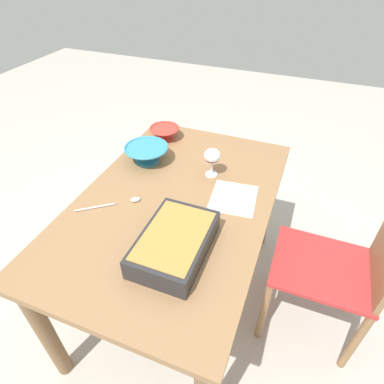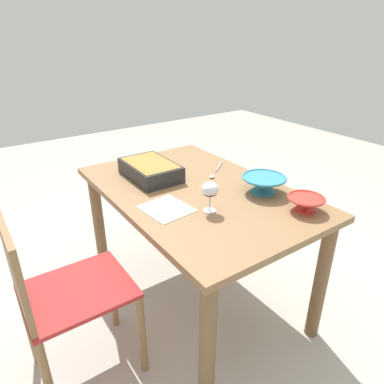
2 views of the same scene
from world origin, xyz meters
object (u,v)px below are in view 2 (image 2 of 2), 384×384
at_px(dining_table, 196,208).
at_px(mixing_bowl, 306,203).
at_px(serving_spoon, 215,172).
at_px(chair, 59,295).
at_px(small_bowl, 264,184).
at_px(wine_glass, 210,191).
at_px(casserole_dish, 150,169).
at_px(napkin, 167,209).

distance_m(dining_table, mixing_bowl, 0.58).
relative_size(mixing_bowl, serving_spoon, 0.73).
xyz_separation_m(chair, serving_spoon, (0.21, -1.00, 0.26)).
relative_size(mixing_bowl, small_bowl, 0.76).
distance_m(chair, serving_spoon, 1.05).
height_order(mixing_bowl, serving_spoon, mixing_bowl).
xyz_separation_m(chair, mixing_bowl, (-0.39, -1.06, 0.30)).
relative_size(dining_table, wine_glass, 8.87).
xyz_separation_m(wine_glass, serving_spoon, (0.35, -0.31, -0.10)).
distance_m(casserole_dish, mixing_bowl, 0.86).
height_order(chair, small_bowl, chair).
bearing_deg(casserole_dish, wine_glass, -176.81).
relative_size(dining_table, casserole_dish, 3.61).
distance_m(mixing_bowl, serving_spoon, 0.60).
bearing_deg(casserole_dish, mixing_bowl, -152.41).
bearing_deg(mixing_bowl, small_bowl, 3.85).
bearing_deg(serving_spoon, chair, 101.85).
height_order(serving_spoon, napkin, serving_spoon).
bearing_deg(dining_table, small_bowl, -132.15).
bearing_deg(serving_spoon, small_bowl, -172.66).
relative_size(chair, casserole_dish, 2.39).
height_order(dining_table, small_bowl, small_bowl).
bearing_deg(casserole_dish, small_bowl, -143.18).
xyz_separation_m(chair, casserole_dish, (0.37, -0.66, 0.31)).
bearing_deg(wine_glass, serving_spoon, -41.05).
distance_m(chair, casserole_dish, 0.82).
height_order(dining_table, casserole_dish, casserole_dish).
relative_size(small_bowl, napkin, 1.01).
bearing_deg(dining_table, napkin, 113.66).
distance_m(small_bowl, napkin, 0.52).
relative_size(casserole_dish, napkin, 1.61).
distance_m(small_bowl, serving_spoon, 0.35).
bearing_deg(small_bowl, dining_table, 47.85).
bearing_deg(napkin, chair, 88.95).
bearing_deg(napkin, mixing_bowl, -126.12).
distance_m(chair, wine_glass, 0.79).
relative_size(casserole_dish, small_bowl, 1.59).
bearing_deg(small_bowl, chair, 82.49).
height_order(chair, mixing_bowl, chair).
bearing_deg(dining_table, mixing_bowl, -150.47).
distance_m(mixing_bowl, napkin, 0.65).
xyz_separation_m(dining_table, casserole_dish, (0.27, 0.12, 0.17)).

